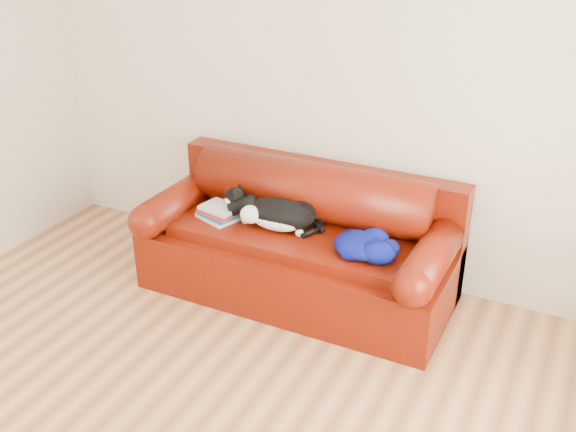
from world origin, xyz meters
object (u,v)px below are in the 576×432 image
object	(u,v)px
sofa_base	(297,263)
cat	(278,215)
blanket	(365,245)
book_stack	(219,212)

from	to	relation	value
sofa_base	cat	world-z (taller)	cat
sofa_base	cat	xyz separation A→B (m)	(-0.12, -0.04, 0.36)
sofa_base	blanket	distance (m)	0.62
sofa_base	blanket	xyz separation A→B (m)	(0.52, -0.11, 0.32)
book_stack	cat	bearing A→B (deg)	7.32
book_stack	blanket	bearing A→B (deg)	-0.69
sofa_base	blanket	bearing A→B (deg)	-12.14
book_stack	sofa_base	bearing A→B (deg)	10.15
sofa_base	book_stack	bearing A→B (deg)	-169.85
sofa_base	book_stack	size ratio (longest dim) A/B	6.48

